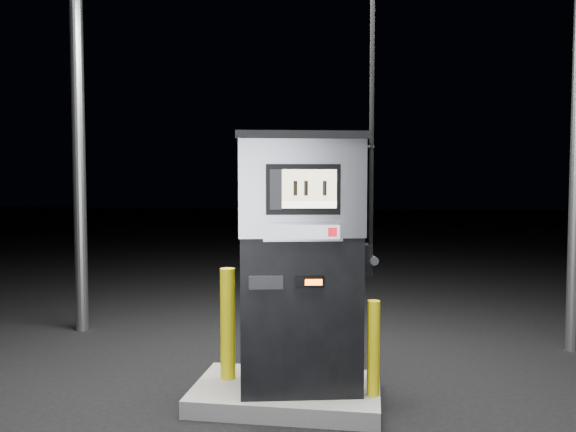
# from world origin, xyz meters

# --- Properties ---
(ground) EXTENTS (80.00, 80.00, 0.00)m
(ground) POSITION_xyz_m (0.00, 0.00, 0.00)
(ground) COLOR black
(ground) RESTS_ON ground
(pump_island) EXTENTS (1.60, 1.00, 0.15)m
(pump_island) POSITION_xyz_m (0.00, 0.00, 0.07)
(pump_island) COLOR #60605B
(pump_island) RESTS_ON ground
(fuel_dispenser) EXTENTS (1.25, 0.85, 4.48)m
(fuel_dispenser) POSITION_xyz_m (0.13, -0.06, 1.26)
(fuel_dispenser) COLOR black
(fuel_dispenser) RESTS_ON pump_island
(bollard_left) EXTENTS (0.16, 0.16, 0.99)m
(bollard_left) POSITION_xyz_m (-0.55, 0.09, 0.65)
(bollard_left) COLOR yellow
(bollard_left) RESTS_ON pump_island
(bollard_right) EXTENTS (0.13, 0.13, 0.79)m
(bollard_right) POSITION_xyz_m (0.74, -0.12, 0.54)
(bollard_right) COLOR yellow
(bollard_right) RESTS_ON pump_island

